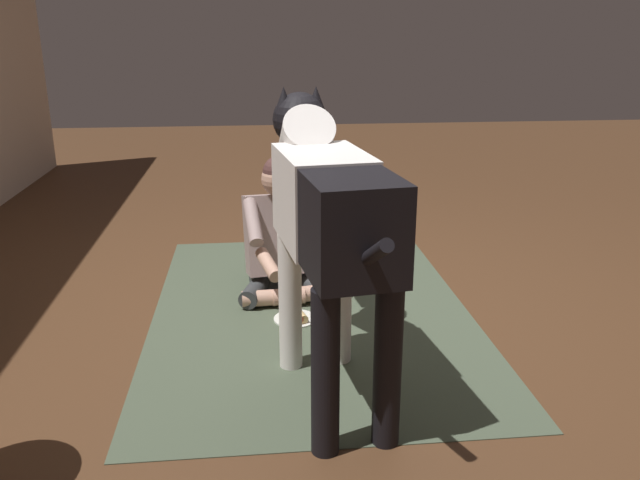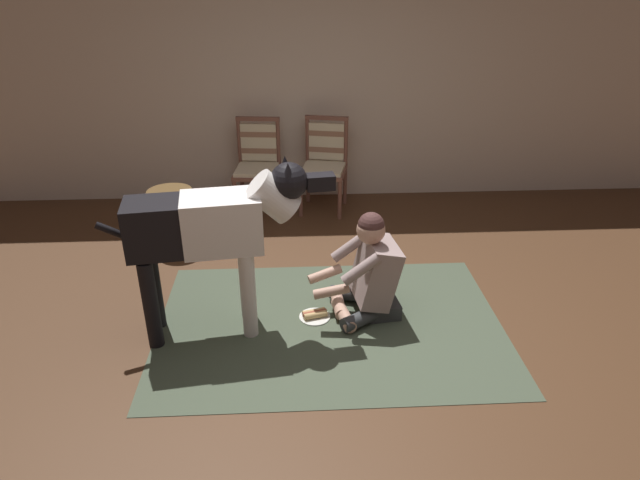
{
  "view_description": "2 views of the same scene",
  "coord_description": "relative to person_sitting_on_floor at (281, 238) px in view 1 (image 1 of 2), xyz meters",
  "views": [
    {
      "loc": [
        -3.4,
        0.51,
        1.52
      ],
      "look_at": [
        -0.37,
        0.19,
        0.52
      ],
      "focal_mm": 36.03,
      "sensor_mm": 36.0,
      "label": 1
    },
    {
      "loc": [
        -0.34,
        -3.18,
        2.42
      ],
      "look_at": [
        -0.15,
        0.2,
        0.72
      ],
      "focal_mm": 31.03,
      "sensor_mm": 36.0,
      "label": 2
    }
  ],
  "objects": [
    {
      "name": "ground_plane",
      "position": [
        -0.22,
        -0.36,
        -0.34
      ],
      "size": [
        14.85,
        14.85,
        0.0
      ],
      "primitive_type": "plane",
      "color": "#4D311D"
    },
    {
      "name": "area_rug",
      "position": [
        -0.3,
        -0.15,
        -0.34
      ],
      "size": [
        2.55,
        1.76,
        0.01
      ],
      "primitive_type": "cube",
      "color": "#45503D",
      "rests_on": "ground"
    },
    {
      "name": "person_sitting_on_floor",
      "position": [
        0.0,
        0.0,
        0.0
      ],
      "size": [
        0.71,
        0.57,
        0.84
      ],
      "color": "#353739",
      "rests_on": "ground"
    },
    {
      "name": "large_dog",
      "position": [
        -1.1,
        -0.15,
        0.47
      ],
      "size": [
        1.58,
        0.45,
        1.27
      ],
      "color": "silver",
      "rests_on": "ground"
    },
    {
      "name": "hot_dog_on_plate",
      "position": [
        -0.41,
        -0.05,
        -0.32
      ],
      "size": [
        0.24,
        0.24,
        0.06
      ],
      "color": "silver",
      "rests_on": "ground"
    }
  ]
}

